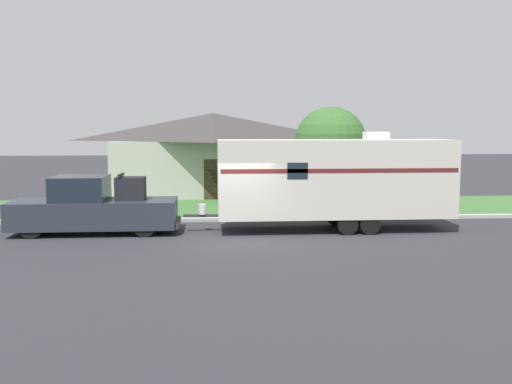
% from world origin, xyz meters
% --- Properties ---
extents(ground_plane, '(120.00, 120.00, 0.00)m').
position_xyz_m(ground_plane, '(0.00, 0.00, 0.00)').
color(ground_plane, '#2D2D33').
extents(curb_strip, '(80.00, 0.30, 0.14)m').
position_xyz_m(curb_strip, '(0.00, 3.75, 0.07)').
color(curb_strip, '#ADADA8').
rests_on(curb_strip, ground_plane).
extents(lawn_strip, '(80.00, 7.00, 0.03)m').
position_xyz_m(lawn_strip, '(0.00, 7.40, 0.01)').
color(lawn_strip, '#3D6B33').
rests_on(lawn_strip, ground_plane).
extents(house_across_street, '(11.41, 7.71, 4.51)m').
position_xyz_m(house_across_street, '(-0.71, 14.02, 2.34)').
color(house_across_street, '#B2B2A8').
rests_on(house_across_street, ground_plane).
extents(pickup_truck, '(5.78, 2.00, 2.09)m').
position_xyz_m(pickup_truck, '(-4.93, 1.52, 0.89)').
color(pickup_truck, black).
rests_on(pickup_truck, ground_plane).
extents(travel_trailer, '(9.56, 2.30, 3.53)m').
position_xyz_m(travel_trailer, '(3.58, 1.52, 1.88)').
color(travel_trailer, black).
rests_on(travel_trailer, ground_plane).
extents(mailbox, '(0.48, 0.20, 1.24)m').
position_xyz_m(mailbox, '(1.45, 4.36, 0.95)').
color(mailbox, brown).
rests_on(mailbox, ground_plane).
extents(tree_in_yard, '(3.15, 3.15, 4.60)m').
position_xyz_m(tree_in_yard, '(4.38, 6.09, 3.02)').
color(tree_in_yard, brown).
rests_on(tree_in_yard, ground_plane).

